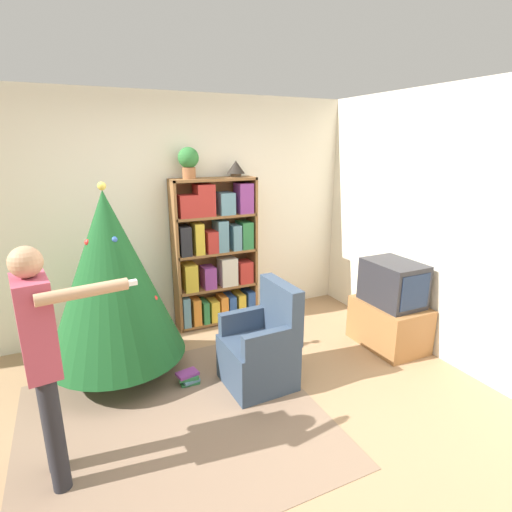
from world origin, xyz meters
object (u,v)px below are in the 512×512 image
table_lamp (236,168)px  bookshelf (216,254)px  christmas_tree (111,277)px  armchair (262,350)px  standing_person (42,351)px  television (393,283)px  potted_plant (188,160)px

table_lamp → bookshelf: bearing=-178.1°
christmas_tree → table_lamp: table_lamp is taller
armchair → standing_person: standing_person is taller
television → christmas_tree: (-2.65, 0.63, 0.26)m
bookshelf → potted_plant: 1.09m
potted_plant → table_lamp: potted_plant is taller
bookshelf → armchair: bookshelf is taller
bookshelf → standing_person: 2.47m
television → standing_person: (-3.15, -0.46, 0.21)m
potted_plant → armchair: bearing=-81.9°
armchair → table_lamp: size_ratio=4.60×
standing_person → potted_plant: 2.50m
armchair → potted_plant: bearing=-173.8°
standing_person → table_lamp: size_ratio=7.71×
potted_plant → christmas_tree: bearing=-143.2°
armchair → potted_plant: (-0.19, 1.37, 1.58)m
armchair → christmas_tree: bearing=-122.6°
television → potted_plant: 2.48m
christmas_tree → table_lamp: (1.47, 0.70, 0.85)m
table_lamp → armchair: bearing=-104.0°
bookshelf → christmas_tree: christmas_tree is taller
standing_person → potted_plant: potted_plant is taller
armchair → standing_person: size_ratio=0.60×
bookshelf → christmas_tree: size_ratio=0.96×
television → potted_plant: bearing=142.2°
christmas_tree → armchair: bearing=-30.7°
bookshelf → armchair: bearing=-93.4°
armchair → potted_plant: size_ratio=2.80×
bookshelf → potted_plant: size_ratio=5.20×
television → armchair: 1.56m
armchair → potted_plant: potted_plant is taller
armchair → standing_person: (-1.63, -0.41, 0.59)m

